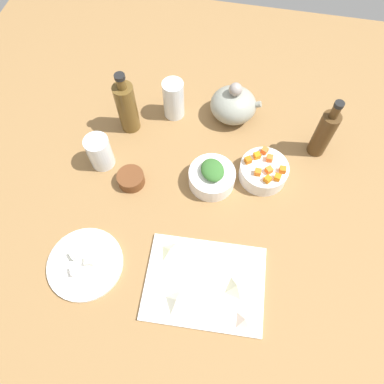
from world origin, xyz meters
The scene contains 28 objects.
tabletop centered at (0.00, 0.00, 1.50)cm, with size 190.00×190.00×3.00cm, color olive.
cutting_board centered at (8.18, -23.75, 3.50)cm, with size 31.30×23.41×1.00cm, color white.
plate_tofu centered at (-24.51, -25.04, 3.60)cm, with size 20.47×20.47×1.20cm, color white.
bowl_greens centered at (4.63, 7.14, 5.77)cm, with size 13.92×13.92×5.53cm, color white.
bowl_carrots centered at (19.60, 12.38, 5.66)cm, with size 14.55×14.55×5.31cm, color white.
bowl_small_side centered at (-19.32, 2.44, 4.91)cm, with size 8.16×8.16×3.82cm, color brown.
teapot centered at (7.03, 34.21, 8.58)cm, with size 16.69×14.44×14.51cm.
bottle_0 centered at (-25.45, 23.26, 12.46)cm, with size 6.33×6.33×22.47cm.
bottle_1 centered at (35.41, 25.46, 11.96)cm, with size 5.47×5.47×21.98cm.
drinking_glass_0 centered at (-30.04, 7.67, 8.58)cm, with size 7.41×7.41×11.16cm, color white.
drinking_glass_1 centered at (-12.39, 31.44, 9.87)cm, with size 6.86×6.86×13.74cm, color white.
carrot_cube_0 centered at (16.77, 15.27, 9.21)cm, with size 1.80×1.80×1.80cm, color orange.
carrot_cube_1 centered at (20.76, 10.90, 9.21)cm, with size 1.80×1.80×1.80cm, color orange.
carrot_cube_2 centered at (23.41, 8.93, 9.21)cm, with size 1.80×1.80×1.80cm, color orange.
carrot_cube_3 centered at (17.65, 9.57, 9.21)cm, with size 1.80×1.80×1.80cm, color orange.
carrot_cube_4 centered at (20.56, 15.08, 9.21)cm, with size 1.80×1.80×1.80cm, color orange.
carrot_cube_5 centered at (14.35, 13.14, 9.21)cm, with size 1.80×1.80×1.80cm, color orange.
carrot_cube_6 centered at (24.67, 11.79, 9.21)cm, with size 1.80×1.80×1.80cm, color orange.
carrot_cube_7 centered at (18.82, 17.54, 9.21)cm, with size 1.80×1.80×1.80cm, color orange.
carrot_cube_8 centered at (20.70, 7.71, 9.21)cm, with size 1.80×1.80×1.80cm, color orange.
chopped_greens_mound centered at (4.63, 7.14, 10.10)cm, with size 7.96×6.63×3.14cm, color #356C2C.
tofu_cube_0 centered at (-27.57, -23.62, 5.30)cm, with size 2.20×2.20×2.20cm, color white.
tofu_cube_1 centered at (-23.12, -24.51, 5.30)cm, with size 2.20×2.20×2.20cm, color white.
tofu_cube_2 centered at (-25.87, -27.84, 5.30)cm, with size 2.20×2.20×2.20cm, color white.
dumpling_0 centered at (19.53, -31.25, 5.14)cm, with size 4.05×3.72×2.28cm, color beige.
dumpling_1 centered at (16.43, -23.68, 5.43)cm, with size 4.71×4.60×2.87cm, color beige.
dumpling_2 centered at (-2.58, -17.38, 5.05)cm, with size 4.80×4.12×2.11cm, color beige.
dumpling_3 centered at (2.01, -30.04, 5.48)cm, with size 5.23×4.57×2.96cm, color beige.
Camera 1 is at (9.35, -46.77, 97.55)cm, focal length 33.19 mm.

